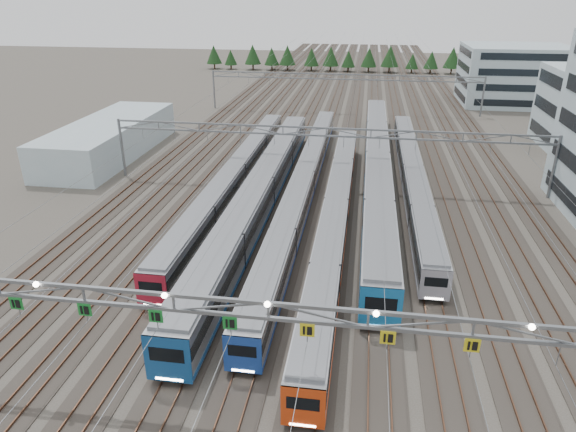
# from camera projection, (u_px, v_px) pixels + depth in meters

# --- Properties ---
(ground) EXTENTS (400.00, 400.00, 0.00)m
(ground) POSITION_uv_depth(u_px,v_px,m) (270.00, 409.00, 31.98)
(ground) COLOR #47423A
(ground) RESTS_ON ground
(track_bed) EXTENTS (54.00, 260.00, 5.42)m
(track_bed) POSITION_uv_depth(u_px,v_px,m) (346.00, 92.00, 121.72)
(track_bed) COLOR #2D2823
(track_bed) RESTS_ON ground
(train_a) EXTENTS (2.66, 55.96, 3.46)m
(train_a) POSITION_uv_depth(u_px,v_px,m) (236.00, 175.00, 65.96)
(train_a) COLOR black
(train_a) RESTS_ON ground
(train_b) EXTENTS (3.16, 60.45, 4.13)m
(train_b) POSITION_uv_depth(u_px,v_px,m) (261.00, 191.00, 59.84)
(train_b) COLOR black
(train_b) RESTS_ON ground
(train_c) EXTENTS (2.63, 66.74, 3.41)m
(train_c) POSITION_uv_depth(u_px,v_px,m) (304.00, 182.00, 63.68)
(train_c) COLOR black
(train_c) RESTS_ON ground
(train_d) EXTENTS (2.64, 57.62, 3.43)m
(train_d) POSITION_uv_depth(u_px,v_px,m) (336.00, 212.00, 55.31)
(train_d) COLOR black
(train_d) RESTS_ON ground
(train_e) EXTENTS (3.19, 68.65, 4.17)m
(train_e) POSITION_uv_depth(u_px,v_px,m) (377.00, 165.00, 68.74)
(train_e) COLOR black
(train_e) RESTS_ON ground
(train_f) EXTENTS (2.54, 54.72, 3.30)m
(train_f) POSITION_uv_depth(u_px,v_px,m) (412.00, 175.00, 66.22)
(train_f) COLOR black
(train_f) RESTS_ON ground
(gantry_near) EXTENTS (56.36, 0.61, 8.08)m
(gantry_near) POSITION_uv_depth(u_px,v_px,m) (267.00, 315.00, 29.00)
(gantry_near) COLOR slate
(gantry_near) RESTS_ON ground
(gantry_mid) EXTENTS (56.36, 0.36, 8.00)m
(gantry_mid) POSITION_uv_depth(u_px,v_px,m) (326.00, 139.00, 65.53)
(gantry_mid) COLOR slate
(gantry_mid) RESTS_ON ground
(gantry_far) EXTENTS (56.36, 0.36, 8.00)m
(gantry_far) POSITION_uv_depth(u_px,v_px,m) (344.00, 81.00, 106.18)
(gantry_far) COLOR slate
(gantry_far) RESTS_ON ground
(depot_bldg_north) EXTENTS (22.00, 18.00, 12.62)m
(depot_bldg_north) POSITION_uv_depth(u_px,v_px,m) (513.00, 75.00, 114.66)
(depot_bldg_north) COLOR #A8C2C9
(depot_bldg_north) RESTS_ON ground
(west_shed) EXTENTS (10.00, 30.00, 5.23)m
(west_shed) POSITION_uv_depth(u_px,v_px,m) (110.00, 138.00, 80.00)
(west_shed) COLOR #A8C2C9
(west_shed) RESTS_ON ground
(treeline) EXTENTS (87.50, 5.60, 7.02)m
(treeline) POSITION_uv_depth(u_px,v_px,m) (340.00, 58.00, 159.96)
(treeline) COLOR #332114
(treeline) RESTS_ON ground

